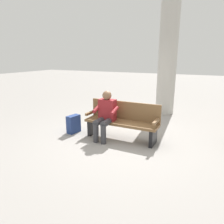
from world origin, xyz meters
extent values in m
plane|color=gray|center=(0.00, 0.00, 0.00)|extent=(40.00, 40.00, 0.00)
cube|color=brown|center=(0.00, 0.00, 0.42)|extent=(1.80, 0.50, 0.06)
cube|color=brown|center=(0.00, -0.21, 0.68)|extent=(1.80, 0.07, 0.45)
cube|color=brown|center=(-0.85, 0.01, 0.57)|extent=(0.06, 0.48, 0.06)
cube|color=brown|center=(0.85, -0.01, 0.57)|extent=(0.06, 0.48, 0.06)
cube|color=black|center=(-0.80, 0.01, 0.20)|extent=(0.08, 0.43, 0.39)
cube|color=black|center=(0.80, -0.01, 0.20)|extent=(0.08, 0.43, 0.39)
cube|color=maroon|center=(0.35, 0.05, 0.71)|extent=(0.40, 0.22, 0.52)
sphere|color=brown|center=(0.35, 0.07, 1.07)|extent=(0.22, 0.22, 0.22)
cylinder|color=#38383D|center=(0.25, 0.26, 0.47)|extent=(0.15, 0.42, 0.15)
cylinder|color=#38383D|center=(0.45, 0.26, 0.47)|extent=(0.15, 0.42, 0.15)
cylinder|color=#38383D|center=(0.25, 0.45, 0.23)|extent=(0.13, 0.13, 0.45)
cylinder|color=#38383D|center=(0.45, 0.45, 0.23)|extent=(0.13, 0.13, 0.45)
cylinder|color=maroon|center=(0.11, 0.15, 0.74)|extent=(0.09, 0.31, 0.18)
cylinder|color=maroon|center=(0.59, 0.14, 0.74)|extent=(0.09, 0.31, 0.18)
cube|color=navy|center=(1.31, 0.14, 0.23)|extent=(0.25, 0.39, 0.47)
cube|color=navy|center=(1.42, 0.12, 0.16)|extent=(0.08, 0.25, 0.21)
cylinder|color=#B2AFA8|center=(-0.40, -2.94, 1.83)|extent=(0.62, 0.62, 3.65)
camera|label=1|loc=(-1.92, 4.44, 1.98)|focal=33.72mm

